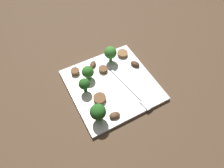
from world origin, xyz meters
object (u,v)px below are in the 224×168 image
(fork, at_px, (132,91))
(sausage_slice_3, at_px, (75,72))
(broccoli_floret_3, at_px, (110,53))
(broccoli_floret_0, at_px, (88,72))
(mushroom_1, at_px, (135,64))
(plate, at_px, (112,85))
(sausage_slice_1, at_px, (100,99))
(sausage_slice_2, at_px, (103,69))
(broccoli_floret_1, at_px, (84,84))
(broccoli_floret_2, at_px, (98,112))
(sausage_slice_0, at_px, (123,54))
(mushroom_5, at_px, (93,64))
(mushroom_3, at_px, (115,115))

(fork, xyz_separation_m, sausage_slice_3, (-0.14, -0.12, 0.01))
(broccoli_floret_3, bearing_deg, broccoli_floret_0, -72.03)
(broccoli_floret_0, distance_m, mushroom_1, 0.15)
(plate, height_order, sausage_slice_1, sausage_slice_1)
(sausage_slice_2, bearing_deg, sausage_slice_1, -32.36)
(broccoli_floret_1, xyz_separation_m, sausage_slice_2, (-0.04, 0.08, -0.03))
(broccoli_floret_1, bearing_deg, mushroom_1, 94.60)
(mushroom_1, bearing_deg, fork, -37.05)
(broccoli_floret_0, relative_size, broccoli_floret_2, 0.78)
(fork, xyz_separation_m, sausage_slice_2, (-0.11, -0.04, 0.00))
(broccoli_floret_0, relative_size, sausage_slice_3, 1.81)
(broccoli_floret_3, height_order, mushroom_1, broccoli_floret_3)
(mushroom_1, bearing_deg, broccoli_floret_0, -99.06)
(plate, xyz_separation_m, sausage_slice_3, (-0.09, -0.08, 0.01))
(plate, relative_size, broccoli_floret_1, 4.85)
(fork, distance_m, sausage_slice_0, 0.15)
(sausage_slice_0, distance_m, sausage_slice_1, 0.19)
(plate, distance_m, mushroom_1, 0.10)
(broccoli_floret_1, height_order, mushroom_5, broccoli_floret_1)
(broccoli_floret_2, bearing_deg, fork, 105.02)
(plate, xyz_separation_m, broccoli_floret_3, (-0.08, 0.04, 0.04))
(plate, distance_m, broccoli_floret_1, 0.09)
(fork, bearing_deg, sausage_slice_2, -169.59)
(sausage_slice_0, height_order, mushroom_5, same)
(broccoli_floret_3, bearing_deg, broccoli_floret_1, -60.23)
(plate, bearing_deg, broccoli_floret_2, -45.62)
(broccoli_floret_1, height_order, sausage_slice_1, broccoli_floret_1)
(sausage_slice_2, distance_m, mushroom_1, 0.10)
(sausage_slice_1, relative_size, sausage_slice_2, 1.32)
(fork, distance_m, broccoli_floret_2, 0.13)
(plate, bearing_deg, mushroom_3, -24.80)
(broccoli_floret_2, xyz_separation_m, sausage_slice_0, (-0.17, 0.17, -0.03))
(mushroom_1, relative_size, mushroom_5, 1.06)
(broccoli_floret_1, relative_size, broccoli_floret_3, 0.88)
(broccoli_floret_3, height_order, sausage_slice_0, broccoli_floret_3)
(sausage_slice_2, height_order, mushroom_3, same)
(broccoli_floret_2, bearing_deg, mushroom_5, 159.29)
(plate, height_order, broccoli_floret_1, broccoli_floret_1)
(sausage_slice_2, bearing_deg, mushroom_1, 73.77)
(sausage_slice_0, xyz_separation_m, sausage_slice_2, (0.03, -0.09, 0.00))
(broccoli_floret_3, distance_m, sausage_slice_2, 0.06)
(broccoli_floret_2, relative_size, broccoli_floret_3, 1.05)
(fork, bearing_deg, mushroom_1, 133.72)
(broccoli_floret_3, height_order, sausage_slice_3, broccoli_floret_3)
(sausage_slice_3, xyz_separation_m, mushroom_1, (0.06, 0.18, -0.00))
(sausage_slice_3, bearing_deg, broccoli_floret_3, 86.70)
(fork, bearing_deg, sausage_slice_0, 151.67)
(sausage_slice_3, bearing_deg, broccoli_floret_2, -1.72)
(sausage_slice_0, xyz_separation_m, mushroom_1, (0.06, 0.01, 0.00))
(plate, bearing_deg, sausage_slice_2, 179.44)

